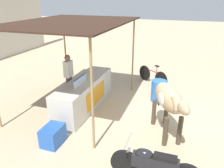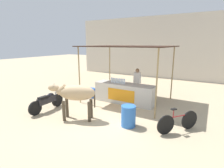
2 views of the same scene
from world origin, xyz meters
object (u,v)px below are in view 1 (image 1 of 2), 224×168
(stall_counter, at_px, (85,94))
(motorcycle_parked, at_px, (154,165))
(cooler_box, at_px, (53,135))
(bicycle_leaning, at_px, (153,76))
(vendor_behind_counter, at_px, (69,77))
(cow, at_px, (169,100))
(water_barrel, at_px, (159,91))

(stall_counter, relative_size, motorcycle_parked, 1.67)
(cooler_box, xyz_separation_m, bicycle_leaning, (4.90, -1.69, 0.11))
(vendor_behind_counter, height_order, cow, vendor_behind_counter)
(cow, height_order, motorcycle_parked, cow)
(cooler_box, relative_size, water_barrel, 0.78)
(bicycle_leaning, bearing_deg, vendor_behind_counter, 134.52)
(cooler_box, bearing_deg, stall_counter, 2.71)
(water_barrel, distance_m, bicycle_leaning, 1.66)
(cow, height_order, bicycle_leaning, cow)
(stall_counter, height_order, cooler_box, stall_counter)
(water_barrel, xyz_separation_m, bicycle_leaning, (1.60, 0.46, -0.03))
(vendor_behind_counter, relative_size, bicycle_leaning, 1.24)
(cow, relative_size, motorcycle_parked, 1.00)
(cow, bearing_deg, bicycle_leaning, 14.61)
(motorcycle_parked, bearing_deg, cooler_box, 80.77)
(cow, bearing_deg, cooler_box, 116.42)
(cow, distance_m, motorcycle_parked, 1.83)
(vendor_behind_counter, bearing_deg, stall_counter, -114.93)
(water_barrel, relative_size, cow, 0.43)
(cooler_box, relative_size, bicycle_leaning, 0.45)
(motorcycle_parked, xyz_separation_m, bicycle_leaning, (5.32, 0.87, -0.08))
(vendor_behind_counter, bearing_deg, cow, -107.47)
(motorcycle_parked, bearing_deg, vendor_behind_counter, 50.44)
(cooler_box, bearing_deg, motorcycle_parked, -99.23)
(cow, xyz_separation_m, motorcycle_parked, (-1.72, 0.07, -0.61))
(motorcycle_parked, bearing_deg, water_barrel, 6.26)
(cooler_box, relative_size, cow, 0.33)
(cooler_box, distance_m, cow, 3.04)
(water_barrel, height_order, bicycle_leaning, bicycle_leaning)
(stall_counter, height_order, motorcycle_parked, stall_counter)
(bicycle_leaning, bearing_deg, stall_counter, 147.87)
(cow, bearing_deg, water_barrel, 13.42)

